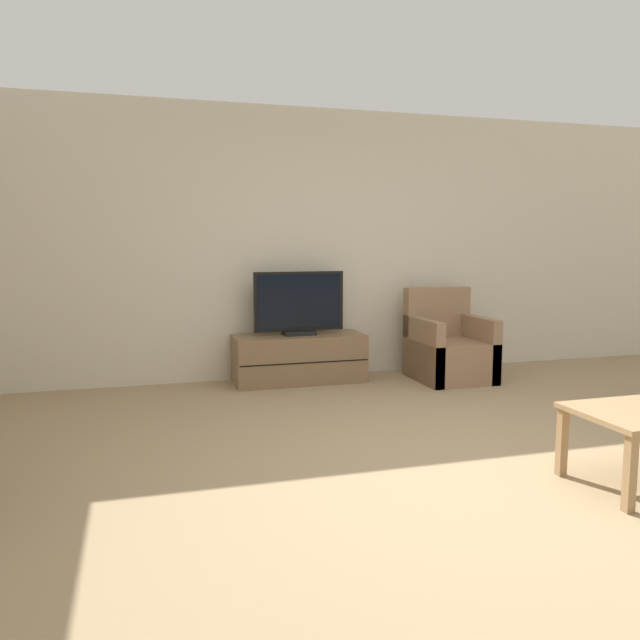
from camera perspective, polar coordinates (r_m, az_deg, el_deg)
ground_plane at (r=3.91m, az=13.42°, el=-13.65°), size 24.00×24.00×0.00m
wall_back at (r=6.43m, az=0.31°, el=6.93°), size 12.00×0.06×2.70m
tv_stand at (r=6.15m, az=-1.91°, el=-3.53°), size 1.28×0.48×0.47m
tv at (r=6.07m, az=-1.93°, el=1.34°), size 0.89×0.18×0.62m
armchair at (r=6.41m, az=11.63°, el=-2.71°), size 0.70×0.76×0.91m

